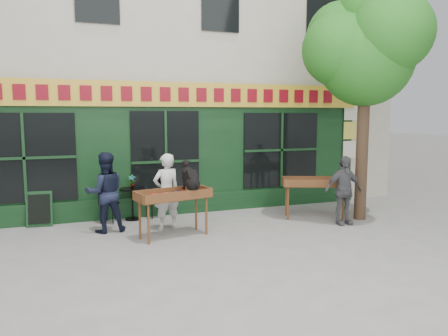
{
  "coord_description": "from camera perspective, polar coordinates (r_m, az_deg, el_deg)",
  "views": [
    {
      "loc": [
        -2.36,
        -8.27,
        2.52
      ],
      "look_at": [
        0.87,
        0.5,
        1.36
      ],
      "focal_mm": 35.0,
      "sensor_mm": 36.0,
      "label": 1
    }
  ],
  "objects": [
    {
      "name": "ground",
      "position": [
        8.97,
        -4.18,
        -9.3
      ],
      "size": [
        80.0,
        80.0,
        0.0
      ],
      "primitive_type": "plane",
      "color": "slate",
      "rests_on": "ground"
    },
    {
      "name": "book_cart_right",
      "position": [
        10.78,
        11.72,
        -2.15
      ],
      "size": [
        1.62,
        1.16,
        0.99
      ],
      "rotation": [
        0.0,
        0.0,
        -0.4
      ],
      "color": "#5C321A",
      "rests_on": "ground"
    },
    {
      "name": "woman",
      "position": [
        9.63,
        -7.54,
        -3.08
      ],
      "size": [
        0.68,
        0.52,
        1.67
      ],
      "primitive_type": "imported",
      "rotation": [
        0.0,
        0.0,
        3.36
      ],
      "color": "silver",
      "rests_on": "ground"
    },
    {
      "name": "book_cart_center",
      "position": [
        9.01,
        -6.62,
        -3.86
      ],
      "size": [
        1.6,
        0.93,
        0.99
      ],
      "rotation": [
        0.0,
        0.0,
        0.22
      ],
      "color": "#5C321A",
      "rests_on": "ground"
    },
    {
      "name": "chalkboard",
      "position": [
        10.69,
        -22.98,
        -4.95
      ],
      "size": [
        0.57,
        0.24,
        0.79
      ],
      "rotation": [
        0.0,
        0.0,
        -0.08
      ],
      "color": "black",
      "rests_on": "ground"
    },
    {
      "name": "dog",
      "position": [
        8.97,
        -4.42,
        -0.85
      ],
      "size": [
        0.46,
        0.66,
        0.6
      ],
      "primitive_type": null,
      "rotation": [
        0.0,
        0.0,
        0.22
      ],
      "color": "black",
      "rests_on": "book_cart_center"
    },
    {
      "name": "bistro_chair_left",
      "position": [
        10.55,
        -15.21,
        -3.92
      ],
      "size": [
        0.5,
        0.5,
        0.95
      ],
      "rotation": [
        0.0,
        0.0,
        1.03
      ],
      "color": "black",
      "rests_on": "ground"
    },
    {
      "name": "man_left",
      "position": [
        9.66,
        -15.26,
        -3.1
      ],
      "size": [
        0.88,
        0.71,
        1.72
      ],
      "primitive_type": "imported",
      "rotation": [
        0.0,
        0.0,
        3.21
      ],
      "color": "black",
      "rests_on": "ground"
    },
    {
      "name": "building",
      "position": [
        14.65,
        -11.11,
        16.58
      ],
      "size": [
        14.0,
        7.26,
        10.0
      ],
      "color": "beige",
      "rests_on": "ground"
    },
    {
      "name": "man_right",
      "position": [
        10.34,
        15.33,
        -2.83
      ],
      "size": [
        0.95,
        0.44,
        1.58
      ],
      "primitive_type": "imported",
      "rotation": [
        0.0,
        0.0,
        -0.05
      ],
      "color": "#515155",
      "rests_on": "ground"
    },
    {
      "name": "bistro_chair_right",
      "position": [
        10.84,
        -8.6,
        -3.45
      ],
      "size": [
        0.44,
        0.44,
        0.95
      ],
      "rotation": [
        0.0,
        0.0,
        -1.33
      ],
      "color": "black",
      "rests_on": "ground"
    },
    {
      "name": "bistro_table",
      "position": [
        10.67,
        -11.88,
        -3.77
      ],
      "size": [
        0.6,
        0.6,
        0.76
      ],
      "color": "black",
      "rests_on": "ground"
    },
    {
      "name": "potted_plant",
      "position": [
        10.61,
        -11.93,
        -1.74
      ],
      "size": [
        0.2,
        0.16,
        0.32
      ],
      "primitive_type": "imported",
      "rotation": [
        0.0,
        0.0,
        -0.28
      ],
      "color": "gray",
      "rests_on": "bistro_table"
    },
    {
      "name": "street_tree",
      "position": [
        11.04,
        18.06,
        14.98
      ],
      "size": [
        3.05,
        2.9,
        5.6
      ],
      "color": "#382619",
      "rests_on": "ground"
    }
  ]
}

